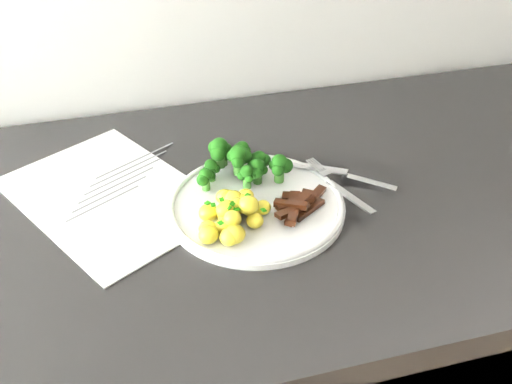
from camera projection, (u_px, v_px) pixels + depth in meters
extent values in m
cube|color=white|center=(110.00, 195.00, 0.88)|extent=(0.35, 0.38, 0.00)
cube|color=slate|center=(136.00, 160.00, 0.95)|extent=(0.13, 0.07, 0.00)
cube|color=slate|center=(130.00, 168.00, 0.93)|extent=(0.13, 0.07, 0.00)
cube|color=slate|center=(124.00, 176.00, 0.91)|extent=(0.12, 0.07, 0.00)
cube|color=slate|center=(117.00, 185.00, 0.89)|extent=(0.12, 0.07, 0.00)
cube|color=slate|center=(111.00, 194.00, 0.88)|extent=(0.11, 0.06, 0.00)
cube|color=slate|center=(103.00, 203.00, 0.86)|extent=(0.11, 0.06, 0.00)
cylinder|color=white|center=(256.00, 206.00, 0.85)|extent=(0.25, 0.25, 0.01)
torus|color=white|center=(256.00, 203.00, 0.85)|extent=(0.25, 0.25, 0.01)
cylinder|color=#2D6120|center=(238.00, 167.00, 0.88)|extent=(0.02, 0.02, 0.02)
sphere|color=black|center=(244.00, 156.00, 0.88)|extent=(0.02, 0.02, 0.02)
sphere|color=black|center=(233.00, 156.00, 0.88)|extent=(0.02, 0.02, 0.02)
sphere|color=black|center=(238.00, 162.00, 0.86)|extent=(0.02, 0.02, 0.02)
sphere|color=black|center=(238.00, 154.00, 0.87)|extent=(0.03, 0.03, 0.03)
cylinder|color=#2D6120|center=(259.00, 169.00, 0.90)|extent=(0.01, 0.01, 0.02)
sphere|color=black|center=(265.00, 160.00, 0.89)|extent=(0.02, 0.02, 0.02)
sphere|color=black|center=(256.00, 159.00, 0.90)|extent=(0.02, 0.02, 0.02)
sphere|color=black|center=(258.00, 164.00, 0.88)|extent=(0.02, 0.02, 0.02)
sphere|color=black|center=(259.00, 158.00, 0.89)|extent=(0.02, 0.02, 0.02)
cylinder|color=#2D6120|center=(211.00, 176.00, 0.89)|extent=(0.01, 0.01, 0.02)
sphere|color=black|center=(216.00, 169.00, 0.88)|extent=(0.01, 0.01, 0.01)
sphere|color=black|center=(210.00, 166.00, 0.89)|extent=(0.01, 0.01, 0.01)
sphere|color=black|center=(206.00, 170.00, 0.88)|extent=(0.01, 0.01, 0.01)
sphere|color=black|center=(212.00, 172.00, 0.87)|extent=(0.01, 0.01, 0.01)
sphere|color=black|center=(211.00, 165.00, 0.88)|extent=(0.02, 0.02, 0.02)
cylinder|color=#2D6120|center=(242.00, 158.00, 0.91)|extent=(0.01, 0.01, 0.02)
sphere|color=black|center=(247.00, 150.00, 0.90)|extent=(0.01, 0.01, 0.01)
sphere|color=black|center=(239.00, 148.00, 0.90)|extent=(0.02, 0.02, 0.02)
sphere|color=black|center=(239.00, 153.00, 0.89)|extent=(0.02, 0.02, 0.02)
sphere|color=black|center=(242.00, 147.00, 0.90)|extent=(0.02, 0.02, 0.02)
cylinder|color=#2D6120|center=(220.00, 160.00, 0.90)|extent=(0.02, 0.02, 0.02)
sphere|color=black|center=(226.00, 149.00, 0.89)|extent=(0.02, 0.02, 0.02)
sphere|color=black|center=(215.00, 148.00, 0.89)|extent=(0.02, 0.02, 0.02)
sphere|color=black|center=(218.00, 154.00, 0.88)|extent=(0.02, 0.02, 0.02)
sphere|color=black|center=(219.00, 146.00, 0.88)|extent=(0.03, 0.03, 0.03)
cylinder|color=#2D6120|center=(279.00, 175.00, 0.88)|extent=(0.01, 0.01, 0.02)
sphere|color=black|center=(286.00, 166.00, 0.87)|extent=(0.02, 0.02, 0.02)
sphere|color=black|center=(274.00, 165.00, 0.88)|extent=(0.02, 0.02, 0.02)
sphere|color=black|center=(278.00, 170.00, 0.87)|extent=(0.02, 0.02, 0.02)
sphere|color=black|center=(279.00, 162.00, 0.87)|extent=(0.02, 0.02, 0.02)
cylinder|color=#2D6120|center=(206.00, 185.00, 0.87)|extent=(0.01, 0.01, 0.02)
sphere|color=black|center=(210.00, 176.00, 0.86)|extent=(0.02, 0.02, 0.02)
sphere|color=black|center=(202.00, 176.00, 0.87)|extent=(0.01, 0.01, 0.01)
sphere|color=black|center=(203.00, 180.00, 0.86)|extent=(0.02, 0.02, 0.02)
sphere|color=black|center=(205.00, 174.00, 0.86)|extent=(0.02, 0.02, 0.02)
cylinder|color=#2D6120|center=(247.00, 183.00, 0.87)|extent=(0.01, 0.01, 0.02)
sphere|color=black|center=(252.00, 174.00, 0.87)|extent=(0.02, 0.02, 0.02)
sphere|color=black|center=(247.00, 172.00, 0.87)|extent=(0.01, 0.01, 0.01)
sphere|color=black|center=(242.00, 176.00, 0.86)|extent=(0.01, 0.01, 0.01)
sphere|color=black|center=(249.00, 178.00, 0.86)|extent=(0.01, 0.01, 0.01)
sphere|color=black|center=(247.00, 172.00, 0.86)|extent=(0.02, 0.02, 0.02)
cylinder|color=#2D6120|center=(258.00, 177.00, 0.88)|extent=(0.01, 0.01, 0.02)
sphere|color=black|center=(263.00, 170.00, 0.87)|extent=(0.01, 0.01, 0.01)
sphere|color=black|center=(253.00, 167.00, 0.88)|extent=(0.02, 0.02, 0.02)
sphere|color=black|center=(257.00, 172.00, 0.87)|extent=(0.02, 0.02, 0.02)
sphere|color=black|center=(258.00, 166.00, 0.87)|extent=(0.02, 0.02, 0.02)
cylinder|color=#2D6120|center=(223.00, 160.00, 0.92)|extent=(0.01, 0.01, 0.02)
sphere|color=black|center=(228.00, 151.00, 0.91)|extent=(0.02, 0.02, 0.02)
sphere|color=black|center=(223.00, 151.00, 0.92)|extent=(0.01, 0.01, 0.01)
sphere|color=black|center=(218.00, 153.00, 0.91)|extent=(0.02, 0.02, 0.02)
sphere|color=black|center=(225.00, 155.00, 0.91)|extent=(0.02, 0.02, 0.02)
sphere|color=black|center=(223.00, 149.00, 0.91)|extent=(0.02, 0.02, 0.02)
ellipsoid|color=#E8D948|center=(208.00, 235.00, 0.77)|extent=(0.03, 0.03, 0.03)
ellipsoid|color=#E8D948|center=(235.00, 234.00, 0.77)|extent=(0.03, 0.03, 0.03)
ellipsoid|color=#E8D948|center=(226.00, 227.00, 0.79)|extent=(0.03, 0.03, 0.02)
ellipsoid|color=#E8D948|center=(255.00, 221.00, 0.80)|extent=(0.02, 0.02, 0.02)
ellipsoid|color=#E8D948|center=(242.00, 200.00, 0.84)|extent=(0.02, 0.02, 0.02)
ellipsoid|color=#E8D948|center=(254.00, 209.00, 0.82)|extent=(0.02, 0.02, 0.02)
ellipsoid|color=#E8D948|center=(226.00, 217.00, 0.81)|extent=(0.02, 0.02, 0.02)
ellipsoid|color=#E8D948|center=(251.00, 208.00, 0.82)|extent=(0.03, 0.02, 0.02)
ellipsoid|color=#E8D948|center=(233.00, 220.00, 0.80)|extent=(0.02, 0.02, 0.02)
ellipsoid|color=#E8D948|center=(226.00, 207.00, 0.80)|extent=(0.02, 0.02, 0.02)
ellipsoid|color=#E8D948|center=(234.00, 199.00, 0.84)|extent=(0.03, 0.02, 0.02)
ellipsoid|color=#E8D948|center=(239.00, 205.00, 0.80)|extent=(0.02, 0.02, 0.02)
ellipsoid|color=#E8D948|center=(232.00, 218.00, 0.78)|extent=(0.02, 0.02, 0.02)
ellipsoid|color=#E8D948|center=(225.00, 210.00, 0.79)|extent=(0.03, 0.02, 0.02)
ellipsoid|color=#E8D948|center=(245.00, 197.00, 0.84)|extent=(0.02, 0.02, 0.02)
ellipsoid|color=#E8D948|center=(236.00, 206.00, 0.82)|extent=(0.03, 0.03, 0.02)
ellipsoid|color=#E8D948|center=(208.00, 229.00, 0.79)|extent=(0.03, 0.02, 0.02)
ellipsoid|color=#E8D948|center=(208.00, 213.00, 0.81)|extent=(0.03, 0.02, 0.02)
ellipsoid|color=#E8D948|center=(248.00, 205.00, 0.80)|extent=(0.03, 0.03, 0.03)
ellipsoid|color=#E8D948|center=(225.00, 197.00, 0.84)|extent=(0.03, 0.02, 0.02)
ellipsoid|color=#E8D948|center=(220.00, 212.00, 0.82)|extent=(0.02, 0.02, 0.02)
ellipsoid|color=#E8D948|center=(229.00, 198.00, 0.84)|extent=(0.03, 0.03, 0.02)
ellipsoid|color=#E8D948|center=(229.00, 237.00, 0.77)|extent=(0.03, 0.03, 0.02)
ellipsoid|color=#E8D948|center=(263.00, 207.00, 0.82)|extent=(0.02, 0.02, 0.02)
cube|color=#136006|center=(237.00, 209.00, 0.79)|extent=(0.01, 0.01, 0.00)
cube|color=#136006|center=(245.00, 201.00, 0.81)|extent=(0.01, 0.01, 0.00)
cube|color=#136006|center=(248.00, 195.00, 0.81)|extent=(0.01, 0.01, 0.00)
cube|color=#136006|center=(264.00, 210.00, 0.78)|extent=(0.01, 0.01, 0.00)
cube|color=#136006|center=(233.00, 203.00, 0.80)|extent=(0.01, 0.01, 0.00)
cube|color=#136006|center=(213.00, 205.00, 0.79)|extent=(0.01, 0.01, 0.00)
cube|color=#136006|center=(233.00, 209.00, 0.79)|extent=(0.01, 0.01, 0.00)
cube|color=#136006|center=(229.00, 208.00, 0.79)|extent=(0.01, 0.01, 0.00)
cube|color=#136006|center=(229.00, 207.00, 0.78)|extent=(0.01, 0.01, 0.00)
cube|color=#136006|center=(232.00, 204.00, 0.79)|extent=(0.01, 0.01, 0.00)
cube|color=#136006|center=(223.00, 205.00, 0.80)|extent=(0.01, 0.01, 0.00)
cube|color=#136006|center=(221.00, 223.00, 0.76)|extent=(0.01, 0.01, 0.00)
cube|color=#136006|center=(222.00, 199.00, 0.80)|extent=(0.01, 0.01, 0.00)
cube|color=#136006|center=(207.00, 203.00, 0.80)|extent=(0.01, 0.01, 0.00)
cube|color=black|center=(308.00, 209.00, 0.83)|extent=(0.06, 0.04, 0.01)
cube|color=black|center=(313.00, 198.00, 0.85)|extent=(0.05, 0.05, 0.01)
cube|color=black|center=(304.00, 202.00, 0.84)|extent=(0.04, 0.06, 0.01)
cube|color=black|center=(299.00, 197.00, 0.85)|extent=(0.05, 0.03, 0.01)
cube|color=black|center=(294.00, 214.00, 0.82)|extent=(0.04, 0.04, 0.01)
cube|color=black|center=(292.00, 203.00, 0.84)|extent=(0.04, 0.05, 0.01)
cube|color=black|center=(294.00, 203.00, 0.83)|extent=(0.06, 0.03, 0.01)
cube|color=black|center=(299.00, 203.00, 0.83)|extent=(0.05, 0.04, 0.01)
cube|color=black|center=(294.00, 212.00, 0.81)|extent=(0.04, 0.06, 0.01)
cube|color=black|center=(292.00, 210.00, 0.81)|extent=(0.05, 0.03, 0.01)
cube|color=black|center=(296.00, 202.00, 0.83)|extent=(0.06, 0.03, 0.01)
cube|color=black|center=(291.00, 204.00, 0.82)|extent=(0.05, 0.04, 0.01)
cube|color=silver|center=(350.00, 197.00, 0.85)|extent=(0.04, 0.10, 0.01)
cube|color=silver|center=(324.00, 172.00, 0.89)|extent=(0.02, 0.03, 0.00)
cylinder|color=silver|center=(319.00, 164.00, 0.91)|extent=(0.01, 0.03, 0.00)
cylinder|color=silver|center=(317.00, 164.00, 0.91)|extent=(0.01, 0.03, 0.00)
cylinder|color=silver|center=(315.00, 165.00, 0.90)|extent=(0.01, 0.03, 0.00)
cylinder|color=silver|center=(313.00, 166.00, 0.90)|extent=(0.01, 0.03, 0.00)
cube|color=silver|center=(315.00, 168.00, 0.91)|extent=(0.09, 0.07, 0.01)
cube|color=silver|center=(369.00, 183.00, 0.89)|extent=(0.07, 0.06, 0.01)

